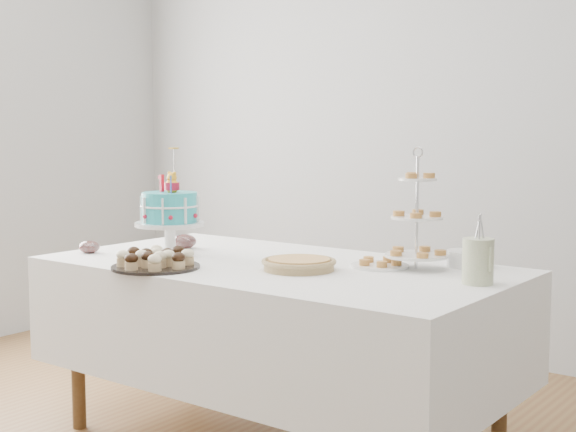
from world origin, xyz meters
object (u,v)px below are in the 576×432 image
Objects in this scene: birthday_cake at (170,226)px; tiered_stand at (417,218)px; table at (276,318)px; pastry_plate at (380,264)px; cupcake_tray at (156,259)px; jam_bowl_b at (184,242)px; plate_stack at (468,259)px; utensil_pitcher at (478,259)px; pie at (299,263)px; jam_bowl_a at (89,247)px.

birthday_cake is 1.09m from tiered_stand.
table is 8.38× the size of pastry_plate.
cupcake_tray is 1.52× the size of pastry_plate.
jam_bowl_b is at bearing -172.32° from tiered_stand.
jam_bowl_b reaches higher than plate_stack.
cupcake_tray is (-0.31, -0.38, 0.27)m from table.
jam_bowl_b reaches higher than table.
cupcake_tray is at bearing -141.22° from pastry_plate.
utensil_pitcher is (1.36, 0.18, -0.04)m from birthday_cake.
birthday_cake reaches higher than jam_bowl_b.
cupcake_tray reaches higher than jam_bowl_b.
tiered_stand is 0.23m from pastry_plate.
jam_bowl_b is 1.44m from utensil_pitcher.
pie is 2.59× the size of jam_bowl_b.
table is 0.56m from cupcake_tray.
plate_stack reaches higher than table.
jam_bowl_b is at bearing 168.93° from pie.
pie is 1.76× the size of plate_stack.
table is at bearing -7.51° from jam_bowl_b.
pastry_plate is 0.47m from utensil_pitcher.
tiered_stand is at bearing 20.40° from jam_bowl_a.
cupcake_tray is 1.04m from tiered_stand.
pie is (0.17, -0.07, 0.25)m from table.
tiered_stand reaches higher than jam_bowl_a.
birthday_cake is 0.22m from jam_bowl_b.
jam_bowl_a is (-1.50, -0.67, -0.01)m from plate_stack.
jam_bowl_b is at bearing 172.49° from table.
utensil_pitcher is at bearing 0.15° from jam_bowl_b.
table is 16.99× the size of jam_bowl_b.
utensil_pitcher reaches higher than jam_bowl_a.
tiered_stand is at bearing 7.68° from jam_bowl_b.
birthday_cake is at bearing 126.03° from cupcake_tray.
tiered_stand is 1.14m from jam_bowl_b.
birthday_cake is 1.60× the size of pie.
cupcake_tray is at bearing -11.15° from jam_bowl_a.
table is 5.50× the size of cupcake_tray.
jam_bowl_b is at bearing 122.61° from cupcake_tray.
birthday_cake is at bearing -163.27° from pastry_plate.
utensil_pitcher is (1.15, 0.46, 0.05)m from cupcake_tray.
plate_stack is at bearing 50.20° from tiered_stand.
table is 0.31m from pie.
jam_bowl_a is at bearing -138.08° from birthday_cake.
pie is (0.47, 0.31, -0.01)m from cupcake_tray.
birthday_cake is 1.89× the size of utensil_pitcher.
jam_bowl_a is 0.83× the size of jam_bowl_b.
pie reaches higher than table.
plate_stack is 1.79× the size of jam_bowl_a.
table is 0.49m from pastry_plate.
birthday_cake reaches higher than pastry_plate.
pie is (0.68, 0.02, -0.10)m from birthday_cake.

